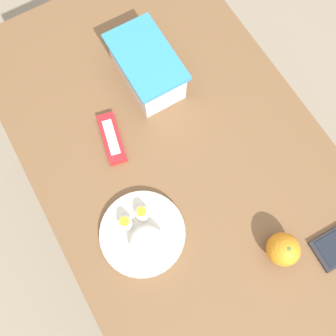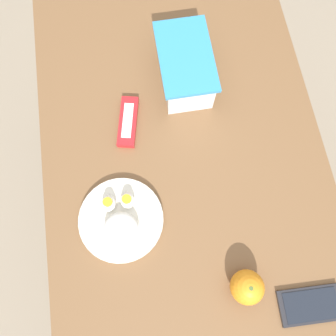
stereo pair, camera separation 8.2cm
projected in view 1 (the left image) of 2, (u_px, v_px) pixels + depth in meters
ground_plane at (177, 206)px, 1.56m from camera, size 10.00×10.00×0.00m
table at (182, 170)px, 0.94m from camera, size 1.29×0.75×0.73m
food_container at (147, 69)px, 0.88m from camera, size 0.22×0.14×0.11m
orange_fruit at (283, 249)px, 0.76m from camera, size 0.08×0.08×0.08m
rice_plate at (143, 235)px, 0.79m from camera, size 0.21×0.21×0.06m
candy_bar at (112, 138)px, 0.87m from camera, size 0.15×0.08×0.02m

